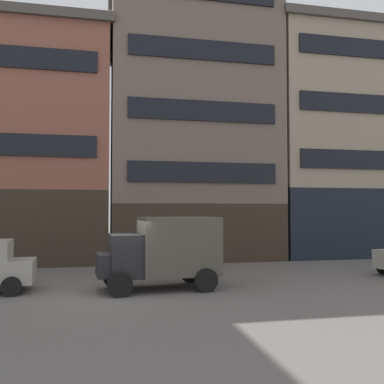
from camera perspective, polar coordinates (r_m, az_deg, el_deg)
The scene contains 5 objects.
ground_plane at distance 15.00m, azimuth -10.78°, elevation -13.53°, with size 120.00×120.00×0.00m, color #605B56.
building_center_left at distance 25.54m, azimuth -20.23°, elevation 6.12°, with size 8.34×7.13×13.15m.
building_center_right at distance 26.13m, azimuth -0.09°, elevation 10.16°, with size 10.21×7.13×17.08m.
building_far_right at distance 28.98m, azimuth 17.44°, elevation 6.54°, with size 8.21×7.13×14.60m.
delivery_truck_near at distance 15.32m, azimuth -4.00°, elevation -7.94°, with size 4.48×2.44×2.62m.
Camera 1 is at (-0.28, -14.71, 2.92)m, focal length 38.86 mm.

